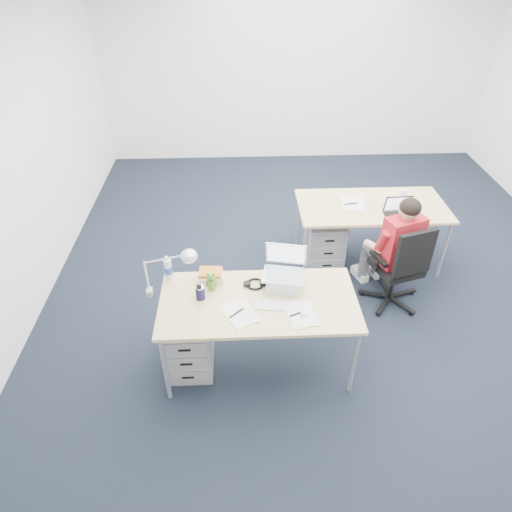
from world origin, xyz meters
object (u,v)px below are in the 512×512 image
Objects in this scene: water_bottle at (168,267)px; can_koozie at (200,292)px; headphones at (255,283)px; sunglasses at (277,287)px; silver_laptop at (284,271)px; wireless_keyboard at (273,305)px; cordless_phone at (199,293)px; far_cup at (404,194)px; dark_laptop at (401,208)px; book_stack at (211,276)px; desk_lamp at (163,272)px; desk_near at (258,305)px; desk_far at (372,209)px; seated_person at (391,246)px; drawer_pedestal_near at (189,341)px; drawer_pedestal_far at (324,241)px; computer_mouse at (304,312)px; office_chair at (395,281)px; bear_figurine at (211,281)px.

can_koozie is at bearing -44.54° from water_bottle.
headphones reaches higher than sunglasses.
silver_laptop is 0.30m from wireless_keyboard.
cordless_phone is 1.44× the size of far_cup.
dark_laptop reaches higher than headphones.
cordless_phone reaches higher than book_stack.
dark_laptop is (1.55, 1.03, 0.09)m from headphones.
water_bottle is 0.49× the size of desk_lamp.
desk_near is 0.23m from sunglasses.
desk_near is at bearing -86.91° from headphones.
desk_far is 0.60m from seated_person.
far_cup reaches higher than drawer_pedestal_near.
water_bottle is at bearing 168.28° from sunglasses.
drawer_pedestal_far is 4.46× the size of can_koozie.
far_cup is at bearing 25.96° from cordless_phone.
computer_mouse is at bearing -28.52° from desk_lamp.
computer_mouse is at bearing -132.49° from dark_laptop.
seated_person reaches higher than desk_lamp.
dark_laptop is at bearing 30.64° from can_koozie.
dark_laptop is at bearing 50.98° from silver_laptop.
can_koozie reaches higher than far_cup.
computer_mouse reaches higher than drawer_pedestal_far.
drawer_pedestal_near is at bearing -164.60° from headphones.
drawer_pedestal_far is at bearing 36.65° from water_bottle.
desk_far is 1.65× the size of office_chair.
water_bottle reaches higher than book_stack.
bear_figurine is 2.53m from far_cup.
desk_far is at bearing 62.37° from silver_laptop.
drawer_pedestal_near is (-1.91, -1.48, -0.41)m from desk_far.
desk_lamp is (-2.12, -0.80, 0.37)m from seated_person.
computer_mouse reaches higher than headphones.
headphones is at bearing 164.29° from sunglasses.
drawer_pedestal_far is 2.21m from desk_lamp.
cordless_phone is 0.53× the size of dark_laptop.
can_koozie is at bearing -108.43° from book_stack.
seated_person is at bearing -83.85° from desk_far.
water_bottle is at bearing 115.36° from drawer_pedestal_near.
desk_lamp is at bearing -148.15° from far_cup.
computer_mouse is 0.80m from bear_figurine.
computer_mouse is 0.91× the size of far_cup.
bear_figurine is 0.84× the size of book_stack.
seated_person is at bearing 19.55° from book_stack.
wireless_keyboard is (0.12, -0.07, 0.05)m from desk_near.
office_chair is at bearing -106.72° from far_cup.
silver_laptop reaches higher than dark_laptop.
can_koozie reaches higher than desk_far.
book_stack is 2.47m from far_cup.
desk_far is 12.96× the size of can_koozie.
far_cup is at bearing 36.24° from can_koozie.
dark_laptop reaches higher than computer_mouse.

